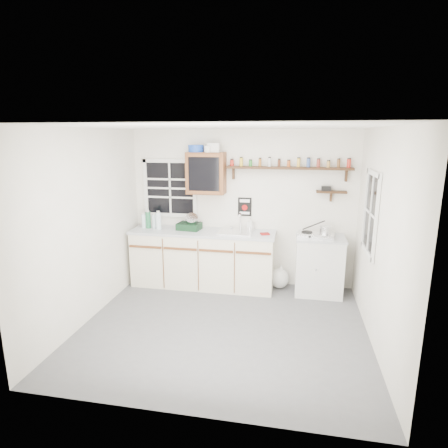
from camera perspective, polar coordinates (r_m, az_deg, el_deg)
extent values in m
cube|color=#545457|center=(5.00, -0.10, -15.48)|extent=(3.60, 3.20, 0.02)
cube|color=white|center=(4.39, -0.12, 14.74)|extent=(3.60, 3.20, 0.02)
cube|color=beige|center=(5.18, -20.20, -0.36)|extent=(0.02, 3.20, 2.50)
cube|color=beige|center=(4.57, 22.82, -2.35)|extent=(0.02, 3.20, 2.50)
cube|color=beige|center=(6.08, 2.73, 2.40)|extent=(3.60, 0.02, 2.50)
cube|color=beige|center=(3.05, -5.86, -8.97)|extent=(3.60, 0.02, 2.50)
cube|color=beige|center=(6.10, -3.23, -5.44)|extent=(2.27, 0.60, 0.88)
cube|color=#A4A7AC|center=(5.97, -3.29, -1.25)|extent=(2.31, 0.62, 0.04)
cube|color=brown|center=(6.00, -11.91, -3.43)|extent=(0.53, 0.02, 0.03)
cube|color=brown|center=(5.81, -6.73, -3.79)|extent=(0.53, 0.02, 0.03)
cube|color=brown|center=(5.67, -1.23, -4.13)|extent=(0.53, 0.02, 0.03)
cube|color=brown|center=(5.59, 4.49, -4.44)|extent=(0.53, 0.02, 0.03)
cube|color=silver|center=(5.98, 14.27, -6.25)|extent=(0.70, 0.55, 0.88)
cube|color=#A4A7AC|center=(5.85, 14.53, -2.04)|extent=(0.73, 0.57, 0.03)
cube|color=silver|center=(5.86, 1.79, -1.26)|extent=(0.52, 0.44, 0.03)
cylinder|color=silver|center=(5.98, 2.51, 0.35)|extent=(0.02, 0.02, 0.28)
cylinder|color=silver|center=(5.89, 2.44, 1.45)|extent=(0.02, 0.14, 0.02)
cube|color=brown|center=(5.95, -2.73, 7.75)|extent=(0.60, 0.30, 0.65)
cube|color=black|center=(5.79, -3.10, 7.60)|extent=(0.48, 0.02, 0.52)
cylinder|color=#1A42AB|center=(5.96, -4.30, 11.40)|extent=(0.24, 0.24, 0.11)
cube|color=silver|center=(5.89, -1.54, 11.56)|extent=(0.18, 0.15, 0.14)
cylinder|color=silver|center=(5.86, -2.45, 11.35)|extent=(0.12, 0.12, 0.10)
cube|color=black|center=(5.84, 9.81, 8.41)|extent=(1.91, 0.18, 0.04)
cube|color=black|center=(5.96, 1.46, 7.73)|extent=(0.03, 0.10, 0.18)
cube|color=black|center=(5.93, 18.12, 7.05)|extent=(0.03, 0.10, 0.18)
cylinder|color=red|center=(5.91, 1.22, 9.28)|extent=(0.06, 0.06, 0.09)
cylinder|color=black|center=(5.91, 1.22, 9.81)|extent=(0.05, 0.05, 0.02)
cylinder|color=gold|center=(5.89, 2.63, 9.41)|extent=(0.05, 0.05, 0.13)
cylinder|color=black|center=(5.88, 2.64, 10.10)|extent=(0.04, 0.04, 0.02)
cylinder|color=#267226|center=(5.87, 4.06, 9.21)|extent=(0.05, 0.05, 0.09)
cylinder|color=black|center=(5.87, 4.07, 9.72)|extent=(0.05, 0.05, 0.02)
cylinder|color=#99591E|center=(5.86, 5.50, 9.29)|extent=(0.04, 0.04, 0.12)
cylinder|color=black|center=(5.85, 5.51, 9.94)|extent=(0.04, 0.04, 0.02)
cylinder|color=silver|center=(5.84, 6.94, 9.32)|extent=(0.05, 0.05, 0.13)
cylinder|color=black|center=(5.84, 6.96, 10.04)|extent=(0.04, 0.04, 0.02)
cylinder|color=#4C2614|center=(5.84, 8.39, 9.16)|extent=(0.04, 0.04, 0.11)
cylinder|color=black|center=(5.83, 8.41, 9.75)|extent=(0.04, 0.04, 0.02)
cylinder|color=#B24C19|center=(5.83, 9.83, 9.03)|extent=(0.05, 0.05, 0.09)
cylinder|color=black|center=(5.83, 9.85, 9.56)|extent=(0.05, 0.05, 0.02)
cylinder|color=gold|center=(5.83, 11.29, 9.15)|extent=(0.05, 0.05, 0.13)
cylinder|color=black|center=(5.83, 11.32, 9.86)|extent=(0.04, 0.04, 0.02)
cylinder|color=#334C8C|center=(5.83, 12.74, 9.08)|extent=(0.06, 0.06, 0.13)
cylinder|color=black|center=(5.83, 12.78, 9.79)|extent=(0.05, 0.05, 0.02)
cylinder|color=maroon|center=(5.84, 14.18, 8.96)|extent=(0.05, 0.05, 0.12)
cylinder|color=black|center=(5.84, 14.22, 9.61)|extent=(0.05, 0.05, 0.02)
cylinder|color=#BF8C3F|center=(5.85, 15.62, 8.75)|extent=(0.05, 0.05, 0.09)
cylinder|color=black|center=(5.85, 15.65, 9.28)|extent=(0.05, 0.05, 0.02)
cylinder|color=brown|center=(5.86, 17.06, 8.81)|extent=(0.05, 0.05, 0.12)
cylinder|color=black|center=(5.86, 17.10, 9.48)|extent=(0.04, 0.04, 0.02)
cylinder|color=red|center=(5.88, 18.49, 8.75)|extent=(0.06, 0.06, 0.13)
cylinder|color=black|center=(5.88, 18.54, 9.44)|extent=(0.05, 0.05, 0.02)
cube|color=black|center=(5.91, 16.05, 4.73)|extent=(0.45, 0.15, 0.03)
cube|color=black|center=(5.96, 15.97, 4.02)|extent=(0.03, 0.08, 0.14)
cube|color=black|center=(5.90, 15.31, 5.24)|extent=(0.14, 0.10, 0.07)
cube|color=black|center=(6.05, 3.18, 2.63)|extent=(0.22, 0.01, 0.30)
cube|color=white|center=(6.02, 3.18, 3.55)|extent=(0.16, 0.00, 0.05)
cylinder|color=#A50C0C|center=(6.04, 3.16, 2.52)|extent=(0.09, 0.01, 0.09)
cube|color=white|center=(6.06, 3.15, 1.68)|extent=(0.16, 0.00, 0.04)
cube|color=black|center=(6.29, -8.21, 5.41)|extent=(0.85, 0.02, 0.90)
cube|color=silver|center=(6.29, -8.21, 5.41)|extent=(0.93, 0.03, 0.98)
cube|color=black|center=(5.04, 21.50, 1.51)|extent=(0.02, 0.70, 1.00)
cube|color=silver|center=(5.04, 21.50, 1.51)|extent=(0.03, 0.78, 1.08)
cylinder|color=silver|center=(6.28, -12.11, 0.45)|extent=(0.08, 0.08, 0.23)
cylinder|color=silver|center=(6.25, -12.17, 1.60)|extent=(0.04, 0.04, 0.03)
cylinder|color=#246C42|center=(6.24, -11.48, 0.60)|extent=(0.08, 0.08, 0.27)
cylinder|color=silver|center=(6.21, -11.54, 1.94)|extent=(0.05, 0.05, 0.03)
cylinder|color=silver|center=(6.22, -10.58, 0.41)|extent=(0.07, 0.07, 0.23)
cylinder|color=silver|center=(6.20, -10.63, 1.57)|extent=(0.04, 0.04, 0.03)
cylinder|color=silver|center=(6.13, -9.95, 0.45)|extent=(0.09, 0.09, 0.27)
cylinder|color=silver|center=(6.10, -10.01, 1.84)|extent=(0.05, 0.05, 0.03)
cube|color=black|center=(6.06, -5.32, -0.34)|extent=(0.39, 0.31, 0.11)
cylinder|color=silver|center=(6.03, -4.93, 0.64)|extent=(0.25, 0.27, 0.22)
imported|color=white|center=(6.01, 4.08, 0.01)|extent=(0.12, 0.12, 0.20)
cube|color=maroon|center=(5.78, 6.26, -1.50)|extent=(0.16, 0.15, 0.02)
cube|color=silver|center=(5.81, 13.81, -1.60)|extent=(0.56, 0.34, 0.07)
cylinder|color=black|center=(5.79, 12.52, -1.19)|extent=(0.16, 0.16, 0.01)
cylinder|color=black|center=(5.81, 15.14, -1.29)|extent=(0.16, 0.16, 0.01)
cylinder|color=silver|center=(5.80, 15.17, -0.84)|extent=(0.17, 0.17, 0.11)
cylinder|color=black|center=(5.86, 13.50, -0.17)|extent=(0.33, 0.03, 0.17)
ellipsoid|color=silver|center=(6.13, 8.43, -8.16)|extent=(0.36, 0.33, 0.38)
cone|color=silver|center=(6.06, 8.67, -6.65)|extent=(0.10, 0.10, 0.10)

